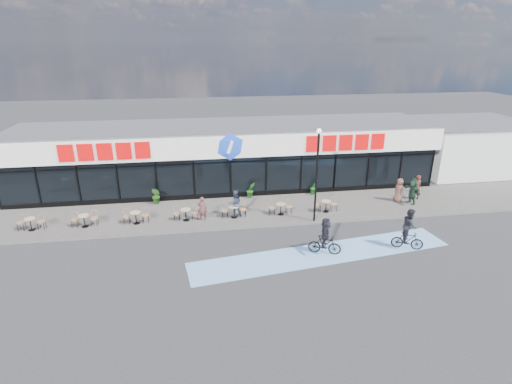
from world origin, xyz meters
TOP-DOWN VIEW (x-y plane):
  - ground at (0.00, 0.00)m, footprint 120.00×120.00m
  - sidewalk at (0.00, 4.50)m, footprint 44.00×5.00m
  - bike_lane at (4.00, -1.50)m, footprint 14.17×4.13m
  - building at (-0.00, 9.93)m, footprint 30.60×6.57m
  - neighbour_building at (20.50, 11.00)m, footprint 9.20×7.20m
  - lamp_post at (4.65, 2.30)m, footprint 0.28×0.28m
  - bistro_set_0 at (-11.93, 3.62)m, footprint 1.54×0.62m
  - bistro_set_1 at (-8.98, 3.62)m, footprint 1.54×0.62m
  - bistro_set_2 at (-6.03, 3.62)m, footprint 1.54×0.62m
  - bistro_set_3 at (-3.07, 3.62)m, footprint 1.54×0.62m
  - bistro_set_4 at (-0.12, 3.62)m, footprint 1.54×0.62m
  - bistro_set_5 at (2.83, 3.62)m, footprint 1.54×0.62m
  - bistro_set_6 at (5.79, 3.62)m, footprint 1.54×0.62m
  - potted_plant_left at (-5.04, 6.45)m, footprint 0.79×0.83m
  - potted_plant_mid at (1.36, 6.73)m, footprint 0.68×0.59m
  - potted_plant_right at (5.92, 6.68)m, footprint 0.71×0.65m
  - patron_left at (-2.06, 3.45)m, footprint 0.58×0.41m
  - patron_right at (-0.02, 3.70)m, footprint 0.87×0.69m
  - pedestrian_a at (11.91, 4.01)m, footprint 0.90×1.73m
  - pedestrian_b at (11.20, 4.47)m, footprint 0.79×0.95m
  - pedestrian_c at (12.58, 4.66)m, footprint 0.68×0.47m
  - cyclist_a at (4.10, -1.46)m, footprint 1.75×1.53m
  - cyclist_b at (8.61, -1.62)m, footprint 1.69×1.10m

SIDE VIEW (x-z plane):
  - ground at x=0.00m, z-range 0.00..0.00m
  - bike_lane at x=4.00m, z-range 0.00..0.01m
  - sidewalk at x=0.00m, z-range 0.00..0.10m
  - bistro_set_0 at x=-11.93m, z-range 0.11..1.01m
  - bistro_set_1 at x=-8.98m, z-range 0.11..1.01m
  - bistro_set_2 at x=-6.03m, z-range 0.11..1.01m
  - bistro_set_3 at x=-3.07m, z-range 0.11..1.01m
  - bistro_set_4 at x=-0.12m, z-range 0.11..1.01m
  - bistro_set_5 at x=2.83m, z-range 0.11..1.01m
  - bistro_set_6 at x=5.79m, z-range 0.11..1.01m
  - potted_plant_right at x=5.92m, z-range 0.10..1.17m
  - potted_plant_mid at x=1.36m, z-range 0.10..1.20m
  - potted_plant_left at x=-5.04m, z-range 0.10..1.27m
  - patron_left at x=-2.06m, z-range 0.10..1.62m
  - cyclist_a at x=4.10m, z-range -0.09..1.94m
  - pedestrian_b at x=11.20m, z-range 0.10..1.75m
  - patron_right at x=-0.02m, z-range 0.10..1.83m
  - pedestrian_c at x=12.58m, z-range 0.10..1.87m
  - pedestrian_a at x=11.91m, z-range 0.10..1.89m
  - cyclist_b at x=8.61m, z-range -0.12..2.17m
  - neighbour_building at x=20.50m, z-range 0.01..4.12m
  - building at x=0.00m, z-range -0.04..4.71m
  - lamp_post at x=4.65m, z-range 0.60..6.30m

